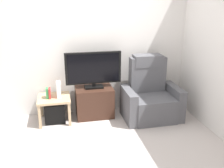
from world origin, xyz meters
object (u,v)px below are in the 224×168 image
object	(u,v)px
recliner_armchair	(150,97)
tv_stand	(94,102)
subwoofer_box	(55,112)
book_middle	(50,93)
television	(93,69)
side_table	(54,101)
game_console	(59,89)
book_leftmost	(47,93)

from	to	relation	value
recliner_armchair	tv_stand	bearing A→B (deg)	155.32
recliner_armchair	subwoofer_box	distance (m)	1.68
book_middle	tv_stand	bearing A→B (deg)	5.74
tv_stand	television	world-z (taller)	television
recliner_armchair	subwoofer_box	bearing A→B (deg)	162.72
tv_stand	side_table	xyz separation A→B (m)	(-0.70, -0.06, 0.10)
tv_stand	game_console	bearing A→B (deg)	-175.65
television	game_console	bearing A→B (deg)	-173.86
subwoofer_box	television	bearing A→B (deg)	6.17
television	side_table	size ratio (longest dim) A/B	1.79
tv_stand	book_leftmost	bearing A→B (deg)	-174.54
book_leftmost	book_middle	world-z (taller)	book_leftmost
side_table	book_leftmost	xyz separation A→B (m)	(-0.10, -0.02, 0.16)
side_table	recliner_armchair	bearing A→B (deg)	-5.95
television	recliner_armchair	size ratio (longest dim) A/B	0.90
television	recliner_armchair	world-z (taller)	television
television	book_middle	distance (m)	0.84
book_leftmost	book_middle	size ratio (longest dim) A/B	1.02
recliner_armchair	side_table	size ratio (longest dim) A/B	2.00
television	side_table	distance (m)	0.86
recliner_armchair	book_middle	xyz separation A→B (m)	(-1.72, 0.15, 0.15)
tv_stand	book_leftmost	xyz separation A→B (m)	(-0.80, -0.08, 0.26)
side_table	book_leftmost	distance (m)	0.19
subwoofer_box	recliner_armchair	bearing A→B (deg)	-5.95
tv_stand	recliner_armchair	world-z (taller)	recliner_armchair
television	book_middle	size ratio (longest dim) A/B	5.62
recliner_armchair	television	bearing A→B (deg)	154.24
television	subwoofer_box	distance (m)	0.99
book_middle	side_table	bearing A→B (deg)	18.17
recliner_armchair	side_table	xyz separation A→B (m)	(-1.66, 0.17, -0.00)
side_table	book_leftmost	size ratio (longest dim) A/B	3.08
television	subwoofer_box	world-z (taller)	television
side_table	subwoofer_box	size ratio (longest dim) A/B	1.59
side_table	book_middle	world-z (taller)	book_middle
book_leftmost	television	bearing A→B (deg)	6.82
subwoofer_box	game_console	world-z (taller)	game_console
television	side_table	xyz separation A→B (m)	(-0.70, -0.08, -0.50)
tv_stand	subwoofer_box	world-z (taller)	tv_stand
subwoofer_box	book_middle	world-z (taller)	book_middle
recliner_armchair	side_table	bearing A→B (deg)	162.72
television	book_middle	bearing A→B (deg)	-172.83
television	recliner_armchair	bearing A→B (deg)	-14.42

